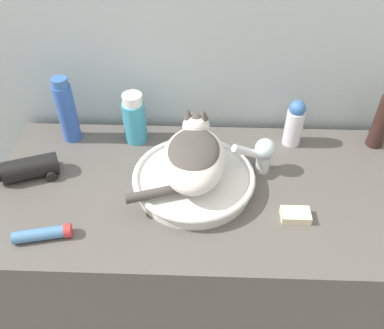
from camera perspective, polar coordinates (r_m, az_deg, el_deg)
The scene contains 12 objects.
wall_back at distance 1.34m, azimuth 1.74°, elevation 18.27°, with size 8.00×0.05×2.40m.
vanity_counter at distance 1.56m, azimuth 0.98°, elevation -14.54°, with size 1.27×0.61×0.87m.
sink_basin at distance 1.21m, azimuth 0.03°, elevation -2.08°, with size 0.37×0.37×0.05m.
cat at distance 1.16m, azimuth -0.03°, elevation 1.33°, with size 0.28×0.29×0.15m.
faucet at distance 1.25m, azimuth 9.59°, elevation 1.60°, with size 0.14×0.08×0.13m.
lotion_bottle_white at distance 1.38m, azimuth 14.02°, elevation 5.70°, with size 0.06×0.06×0.17m.
hairspray_can_black at distance 1.46m, azimuth 24.97°, elevation 5.54°, with size 0.05×0.05×0.21m.
shampoo_bottle_tall at distance 1.40m, azimuth -17.37°, elevation 7.23°, with size 0.06×0.06×0.23m.
mouthwash_bottle at distance 1.36m, azimuth -8.27°, elevation 6.36°, with size 0.08×0.08×0.18m.
cream_tube at distance 1.16m, azimuth -20.37°, elevation -9.11°, with size 0.15×0.07×0.04m.
hair_dryer at distance 1.34m, azimuth -21.82°, elevation -0.48°, with size 0.19×0.13×0.07m.
soap_bar at distance 1.17m, azimuth 14.09°, elevation -6.91°, with size 0.08×0.05×0.02m.
Camera 1 is at (0.00, -0.56, 1.74)m, focal length 38.00 mm.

